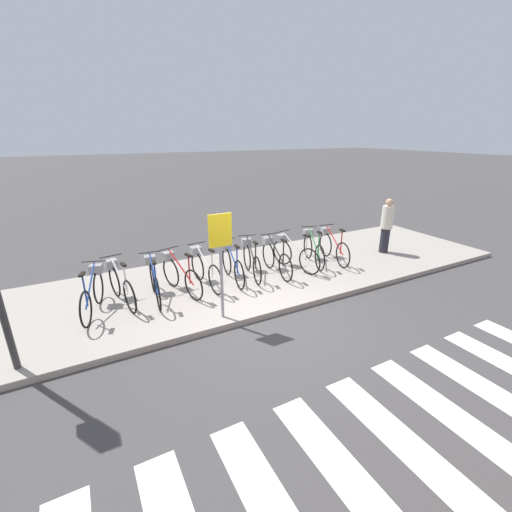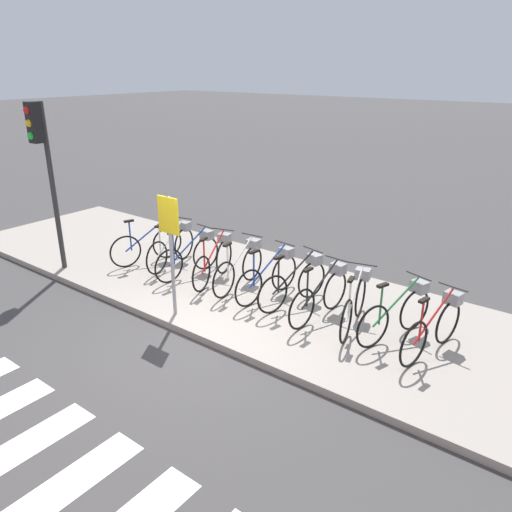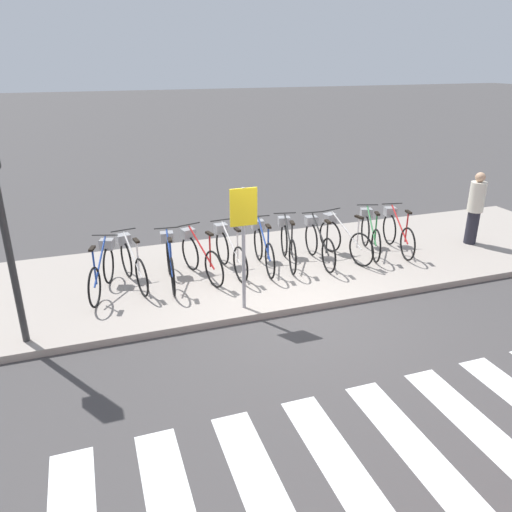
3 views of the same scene
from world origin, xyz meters
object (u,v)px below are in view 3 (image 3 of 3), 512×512
parked_bicycle_2 (170,260)px  sign_post (244,228)px  parked_bicycle_0 (103,269)px  parked_bicycle_1 (132,261)px  parked_bicycle_3 (199,254)px  parked_bicycle_7 (318,241)px  pedestrian (475,207)px  parked_bicycle_5 (263,246)px  parked_bicycle_6 (287,242)px  parked_bicycle_9 (370,232)px  parked_bicycle_10 (397,231)px  parked_bicycle_8 (342,237)px  parked_bicycle_4 (229,250)px

parked_bicycle_2 → sign_post: size_ratio=0.80×
parked_bicycle_0 → parked_bicycle_1: bearing=17.7°
parked_bicycle_3 → parked_bicycle_7: bearing=-1.4°
parked_bicycle_2 → pedestrian: 6.74m
parked_bicycle_5 → parked_bicycle_6: same height
parked_bicycle_1 → parked_bicycle_7: (3.68, -0.13, 0.00)m
parked_bicycle_2 → sign_post: 1.98m
parked_bicycle_6 → parked_bicycle_9: 1.88m
parked_bicycle_6 → pedestrian: size_ratio=1.00×
parked_bicycle_2 → pedestrian: pedestrian is taller
parked_bicycle_10 → sign_post: sign_post is taller
parked_bicycle_9 → pedestrian: size_ratio=0.98×
parked_bicycle_3 → parked_bicycle_7: 2.44m
parked_bicycle_2 → pedestrian: bearing=-1.1°
parked_bicycle_6 → sign_post: size_ratio=0.79×
parked_bicycle_0 → parked_bicycle_3: bearing=3.2°
parked_bicycle_7 → parked_bicycle_8: 0.58m
parked_bicycle_6 → pedestrian: (4.32, -0.29, 0.40)m
parked_bicycle_2 → parked_bicycle_4: same height
parked_bicycle_4 → parked_bicycle_7: bearing=-3.7°
parked_bicycle_2 → parked_bicycle_5: same height
parked_bicycle_0 → parked_bicycle_1: 0.55m
parked_bicycle_6 → parked_bicycle_10: (2.48, -0.12, 0.00)m
parked_bicycle_1 → sign_post: bearing=-43.7°
parked_bicycle_7 → parked_bicycle_8: bearing=5.2°
parked_bicycle_2 → parked_bicycle_3: same height
parked_bicycle_4 → parked_bicycle_8: (2.41, -0.07, 0.00)m
parked_bicycle_6 → parked_bicycle_1: bearing=-179.6°
parked_bicycle_3 → parked_bicycle_8: (3.02, -0.01, 0.00)m
parked_bicycle_3 → pedestrian: size_ratio=0.99×
parked_bicycle_9 → parked_bicycle_0: bearing=-178.2°
parked_bicycle_5 → parked_bicycle_8: (1.73, -0.06, 0.00)m
parked_bicycle_8 → parked_bicycle_6: bearing=175.4°
pedestrian → parked_bicycle_1: bearing=177.9°
parked_bicycle_5 → parked_bicycle_6: 0.54m
parked_bicycle_3 → parked_bicycle_6: bearing=2.7°
parked_bicycle_3 → parked_bicycle_10: bearing=-0.4°
parked_bicycle_9 → parked_bicycle_10: same height
parked_bicycle_3 → parked_bicycle_6: same height
parked_bicycle_5 → parked_bicycle_8: bearing=-2.1°
parked_bicycle_3 → parked_bicycle_5: (1.29, 0.05, 0.00)m
parked_bicycle_9 → parked_bicycle_10: (0.60, -0.10, 0.00)m
parked_bicycle_5 → parked_bicycle_10: 3.03m
parked_bicycle_4 → parked_bicycle_8: 2.42m
parked_bicycle_6 → parked_bicycle_7: size_ratio=0.98×
parked_bicycle_1 → parked_bicycle_5: same height
parked_bicycle_1 → parked_bicycle_2: bearing=-12.3°
sign_post → parked_bicycle_1: bearing=136.3°
parked_bicycle_10 → pedestrian: bearing=-5.4°
parked_bicycle_3 → sign_post: sign_post is taller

